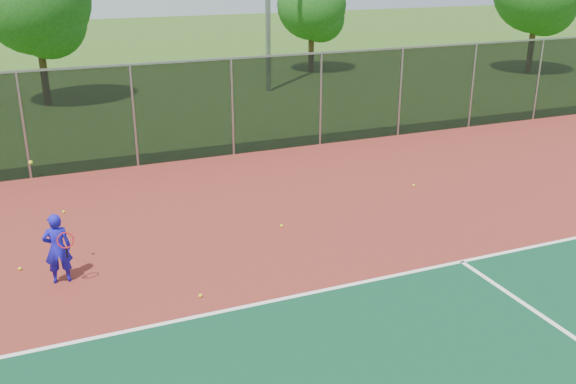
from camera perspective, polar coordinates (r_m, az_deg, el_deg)
ground at (r=10.61m, az=16.22°, el=-14.70°), size 120.00×120.00×0.00m
court_apron at (r=11.95m, az=10.29°, el=-9.82°), size 30.00×20.00×0.02m
fence_back at (r=19.96m, az=-4.97°, el=7.61°), size 30.00×0.06×3.03m
tennis_player at (r=12.95m, az=-19.81°, el=-4.72°), size 0.59×0.59×2.45m
practice_ball_1 at (r=14.85m, az=-0.58°, el=-3.02°), size 0.07×0.07×0.07m
practice_ball_2 at (r=12.07m, az=-7.80°, el=-9.10°), size 0.07×0.07×0.07m
practice_ball_3 at (r=17.75m, az=11.10°, el=0.59°), size 0.07×0.07×0.07m
practice_ball_4 at (r=13.97m, az=-22.73°, el=-6.31°), size 0.07×0.07×0.07m
practice_ball_5 at (r=16.57m, az=-19.31°, el=-1.68°), size 0.07×0.07×0.07m
tree_back_left at (r=28.33m, az=-21.37°, el=15.27°), size 4.42×4.42×6.50m
tree_back_mid at (r=34.57m, az=2.32°, el=16.03°), size 3.61×3.61×5.30m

